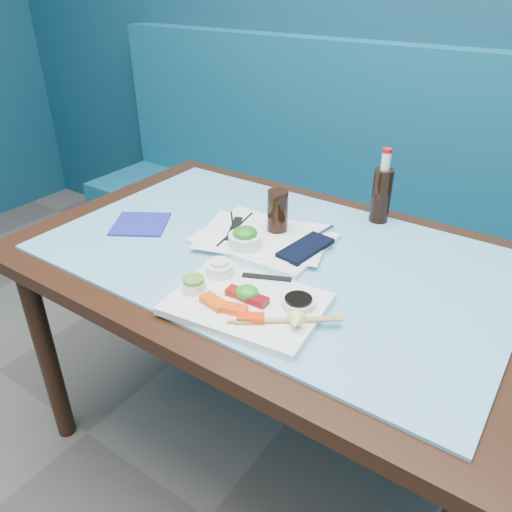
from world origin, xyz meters
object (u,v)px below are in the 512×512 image
Objects in this scene: dining_table at (274,280)px; blue_napkin at (140,224)px; cola_glass at (278,211)px; sashimi_plate at (247,304)px; seaweed_bowl at (245,241)px; cola_bottle_body at (381,196)px; booth_bench at (379,250)px; serving_tray at (264,239)px.

blue_napkin is (-0.42, -0.09, 0.09)m from dining_table.
sashimi_plate is at bearing -68.39° from cola_glass.
cola_bottle_body reaches higher than seaweed_bowl.
sashimi_plate is 2.08× the size of cola_bottle_body.
seaweed_bowl is at bearing 8.22° from blue_napkin.
cola_glass is (0.02, 0.13, 0.04)m from seaweed_bowl.
blue_napkin is (-0.42, -0.93, 0.39)m from booth_bench.
seaweed_bowl is (-0.15, 0.21, 0.02)m from sashimi_plate.
seaweed_bowl reaches higher than sashimi_plate.
serving_tray is 2.27× the size of blue_napkin.
booth_bench reaches higher than dining_table.
blue_napkin is at bearing -153.96° from cola_glass.
seaweed_bowl is 0.55× the size of cola_bottle_body.
cola_bottle_body is at bearing 37.03° from blue_napkin.
booth_bench is 0.88m from cola_glass.
cola_glass reaches higher than dining_table.
booth_bench is at bearing 107.17° from cola_bottle_body.
seaweed_bowl is (-0.01, -0.07, 0.02)m from serving_tray.
blue_napkin is at bearing -162.38° from serving_tray.
cola_bottle_body reaches higher than serving_tray.
serving_tray is 2.90× the size of cola_glass.
cola_glass is 0.78× the size of blue_napkin.
cola_bottle_body is (0.20, 0.25, 0.01)m from cola_glass.
sashimi_plate is (0.08, -1.09, 0.39)m from booth_bench.
booth_bench is 1.16m from sashimi_plate.
cola_bottle_body reaches higher than cola_glass.
blue_napkin is at bearing 155.62° from sashimi_plate.
sashimi_plate reaches higher than blue_napkin.
cola_glass is 0.42m from blue_napkin.
blue_napkin is (-0.50, 0.16, -0.01)m from sashimi_plate.
serving_tray is at bearing 110.03° from sashimi_plate.
serving_tray is 0.38m from blue_napkin.
cola_bottle_body is at bearing 53.51° from serving_tray.
cola_bottle_body is at bearing 76.38° from sashimi_plate.
cola_bottle_body is (0.15, -0.50, 0.46)m from booth_bench.
cola_bottle_body reaches higher than sashimi_plate.
sashimi_plate is 0.26m from seaweed_bowl.
sashimi_plate is 3.78× the size of seaweed_bowl.
dining_table is 8.62× the size of cola_bottle_body.
booth_bench reaches higher than seaweed_bowl.
booth_bench is 0.90m from serving_tray.
sashimi_plate is 0.96× the size of serving_tray.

